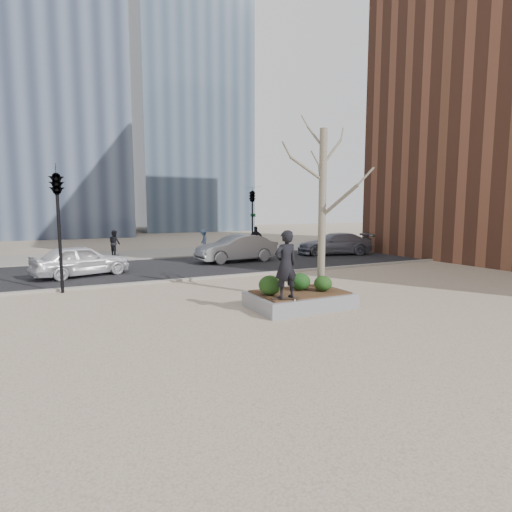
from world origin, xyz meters
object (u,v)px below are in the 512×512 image
skateboard (285,299)px  planter (300,300)px  skateboarder (286,264)px  police_car (81,260)px

skateboard → planter: bearing=57.3°
skateboard → skateboarder: (0.00, 0.00, 0.99)m
skateboard → police_car: 10.96m
skateboarder → police_car: 10.99m
planter → police_car: 10.79m
planter → skateboarder: 1.72m
skateboarder → police_car: (-4.74, 9.89, -0.75)m
planter → police_car: bearing=121.8°
skateboard → skateboarder: 0.99m
skateboard → skateboarder: skateboarder is taller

